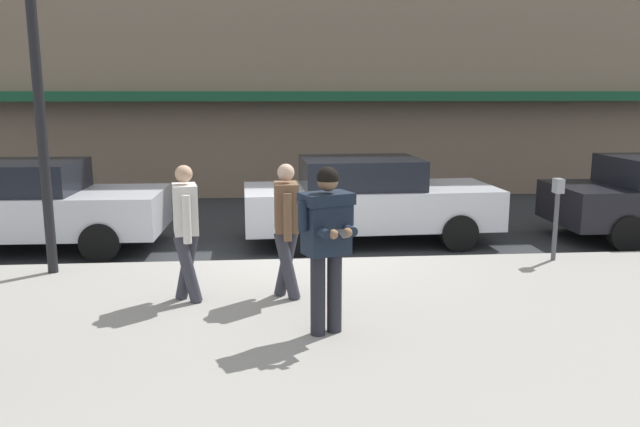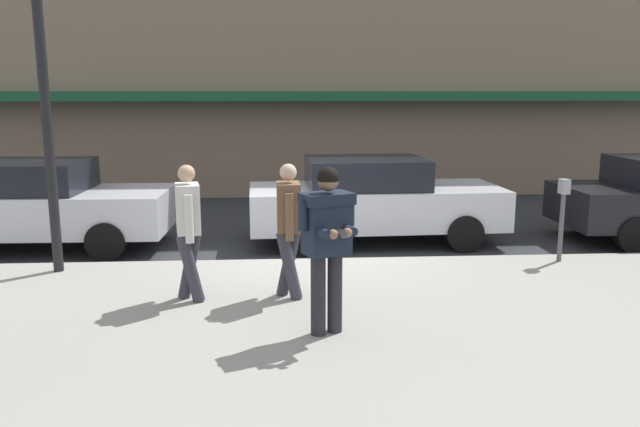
% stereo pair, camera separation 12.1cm
% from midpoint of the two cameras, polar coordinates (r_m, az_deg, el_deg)
% --- Properties ---
extents(ground_plane, '(80.00, 80.00, 0.00)m').
position_cam_midpoint_polar(ground_plane, '(9.99, -1.24, -4.62)').
color(ground_plane, '#2B2D30').
extents(sidewalk, '(32.00, 5.30, 0.14)m').
position_cam_midpoint_polar(sidewalk, '(7.38, 7.62, -9.87)').
color(sidewalk, '#99968E').
rests_on(sidewalk, ground).
extents(curb_paint_line, '(28.00, 0.12, 0.01)m').
position_cam_midpoint_polar(curb_paint_line, '(10.12, 4.43, -4.41)').
color(curb_paint_line, silver).
rests_on(curb_paint_line, ground).
extents(parked_sedan_near, '(4.54, 2.00, 1.54)m').
position_cam_midpoint_polar(parked_sedan_near, '(11.82, -24.37, 0.78)').
color(parked_sedan_near, silver).
rests_on(parked_sedan_near, ground).
extents(parked_sedan_mid, '(4.57, 2.07, 1.54)m').
position_cam_midpoint_polar(parked_sedan_mid, '(11.30, 5.17, 1.29)').
color(parked_sedan_mid, silver).
rests_on(parked_sedan_mid, ground).
extents(man_texting_on_phone, '(0.61, 0.65, 1.81)m').
position_cam_midpoint_polar(man_texting_on_phone, '(6.51, 1.20, -1.76)').
color(man_texting_on_phone, '#23232B').
rests_on(man_texting_on_phone, sidewalk).
extents(pedestrian_in_light_coat, '(0.38, 0.59, 1.70)m').
position_cam_midpoint_polar(pedestrian_in_light_coat, '(7.78, -11.50, -0.95)').
color(pedestrian_in_light_coat, '#33333D').
rests_on(pedestrian_in_light_coat, sidewalk).
extents(pedestrian_dark_coat, '(0.34, 0.60, 1.70)m').
position_cam_midpoint_polar(pedestrian_dark_coat, '(7.74, -2.44, -0.80)').
color(pedestrian_dark_coat, '#33333D').
rests_on(pedestrian_dark_coat, sidewalk).
extents(street_lamp_post, '(0.36, 0.36, 4.88)m').
position_cam_midpoint_polar(street_lamp_post, '(9.52, -23.77, 12.82)').
color(street_lamp_post, black).
rests_on(street_lamp_post, sidewalk).
extents(parking_meter, '(0.12, 0.18, 1.27)m').
position_cam_midpoint_polar(parking_meter, '(10.14, 21.63, 0.46)').
color(parking_meter, '#4C4C51').
rests_on(parking_meter, sidewalk).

